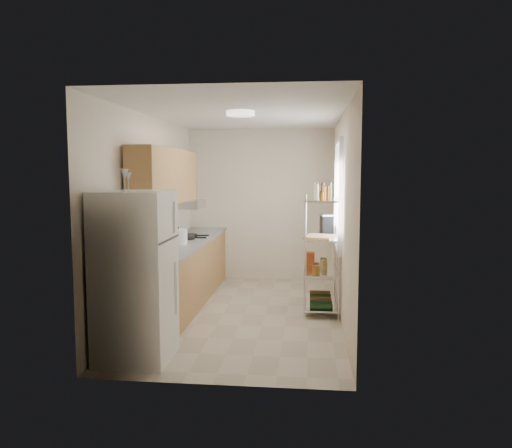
# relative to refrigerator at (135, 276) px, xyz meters

# --- Properties ---
(room) EXTENTS (2.52, 4.42, 2.62)m
(room) POSITION_rel_refrigerator_xyz_m (0.87, 1.67, 0.46)
(room) COLOR #BAAD97
(room) RESTS_ON ground
(counter_run) EXTENTS (0.63, 3.51, 0.90)m
(counter_run) POSITION_rel_refrigerator_xyz_m (-0.05, 2.11, -0.39)
(counter_run) COLOR #B4864C
(counter_run) RESTS_ON ground
(upper_cabinets) EXTENTS (0.33, 2.20, 0.72)m
(upper_cabinets) POSITION_rel_refrigerator_xyz_m (-0.18, 1.77, 0.97)
(upper_cabinets) COLOR #B4864C
(upper_cabinets) RESTS_ON room
(range_hood) EXTENTS (0.50, 0.60, 0.12)m
(range_hood) POSITION_rel_refrigerator_xyz_m (-0.13, 2.57, 0.55)
(range_hood) COLOR #B7BABC
(range_hood) RESTS_ON room
(window) EXTENTS (0.06, 1.00, 1.46)m
(window) POSITION_rel_refrigerator_xyz_m (2.10, 2.02, 0.71)
(window) COLOR white
(window) RESTS_ON room
(bakers_rack) EXTENTS (0.45, 0.90, 1.73)m
(bakers_rack) POSITION_rel_refrigerator_xyz_m (1.88, 1.96, 0.27)
(bakers_rack) COLOR silver
(bakers_rack) RESTS_ON ground
(ceiling_dome) EXTENTS (0.34, 0.34, 0.05)m
(ceiling_dome) POSITION_rel_refrigerator_xyz_m (0.87, 1.37, 1.73)
(ceiling_dome) COLOR white
(ceiling_dome) RESTS_ON room
(refrigerator) EXTENTS (0.69, 0.69, 1.69)m
(refrigerator) POSITION_rel_refrigerator_xyz_m (0.00, 0.00, 0.00)
(refrigerator) COLOR white
(refrigerator) RESTS_ON ground
(wine_glass_a) EXTENTS (0.08, 0.08, 0.21)m
(wine_glass_a) POSITION_rel_refrigerator_xyz_m (-0.02, -0.17, 0.95)
(wine_glass_a) COLOR silver
(wine_glass_a) RESTS_ON refrigerator
(wine_glass_b) EXTENTS (0.06, 0.06, 0.18)m
(wine_glass_b) POSITION_rel_refrigerator_xyz_m (-0.00, -0.11, 0.93)
(wine_glass_b) COLOR silver
(wine_glass_b) RESTS_ON refrigerator
(rice_cooker) EXTENTS (0.25, 0.25, 0.20)m
(rice_cooker) POSITION_rel_refrigerator_xyz_m (-0.05, 1.82, 0.16)
(rice_cooker) COLOR white
(rice_cooker) RESTS_ON counter_run
(frying_pan_large) EXTENTS (0.29, 0.29, 0.05)m
(frying_pan_large) POSITION_rel_refrigerator_xyz_m (-0.07, 2.30, 0.08)
(frying_pan_large) COLOR black
(frying_pan_large) RESTS_ON counter_run
(frying_pan_small) EXTENTS (0.27, 0.27, 0.05)m
(frying_pan_small) POSITION_rel_refrigerator_xyz_m (-0.06, 2.52, 0.08)
(frying_pan_small) COLOR black
(frying_pan_small) RESTS_ON counter_run
(cutting_board) EXTENTS (0.44, 0.51, 0.03)m
(cutting_board) POSITION_rel_refrigerator_xyz_m (1.84, 1.81, 0.18)
(cutting_board) COLOR tan
(cutting_board) RESTS_ON bakers_rack
(espresso_machine) EXTENTS (0.19, 0.25, 0.27)m
(espresso_machine) POSITION_rel_refrigerator_xyz_m (1.95, 2.30, 0.30)
(espresso_machine) COLOR black
(espresso_machine) RESTS_ON bakers_rack
(storage_bag) EXTENTS (0.11, 0.16, 0.18)m
(storage_bag) POSITION_rel_refrigerator_xyz_m (1.74, 2.30, -0.19)
(storage_bag) COLOR #AE3E15
(storage_bag) RESTS_ON bakers_rack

